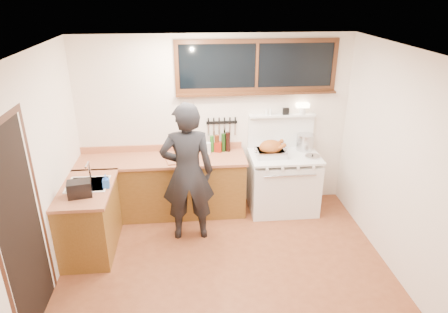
{
  "coord_description": "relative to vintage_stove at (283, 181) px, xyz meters",
  "views": [
    {
      "loc": [
        -0.4,
        -3.89,
        3.2
      ],
      "look_at": [
        0.05,
        0.85,
        1.15
      ],
      "focal_mm": 32.0,
      "sensor_mm": 36.0,
      "label": 1
    }
  ],
  "objects": [
    {
      "name": "back_window",
      "position": [
        -0.4,
        0.31,
        1.6
      ],
      "size": [
        2.32,
        0.13,
        0.77
      ],
      "color": "black",
      "rests_on": "room_shell"
    },
    {
      "name": "roast_turkey",
      "position": [
        -0.22,
        -0.03,
        0.53
      ],
      "size": [
        0.46,
        0.33,
        0.25
      ],
      "color": "silver",
      "rests_on": "vintage_stove"
    },
    {
      "name": "saucepan",
      "position": [
        -0.02,
        0.21,
        0.49
      ],
      "size": [
        0.18,
        0.28,
        0.12
      ],
      "color": "silver",
      "rests_on": "vintage_stove"
    },
    {
      "name": "pitcher",
      "position": [
        -1.12,
        0.15,
        0.52
      ],
      "size": [
        0.11,
        0.11,
        0.17
      ],
      "color": "white",
      "rests_on": "counter_back"
    },
    {
      "name": "coffee_tin",
      "position": [
        -0.97,
        0.21,
        0.51
      ],
      "size": [
        0.12,
        0.11,
        0.15
      ],
      "color": "maroon",
      "rests_on": "counter_back"
    },
    {
      "name": "counter_back",
      "position": [
        -1.8,
        0.04,
        -0.01
      ],
      "size": [
        2.44,
        0.64,
        1.0
      ],
      "color": "brown",
      "rests_on": "ground"
    },
    {
      "name": "counter_left",
      "position": [
        -2.7,
        -0.79,
        -0.02
      ],
      "size": [
        0.64,
        1.09,
        0.9
      ],
      "color": "brown",
      "rests_on": "ground"
    },
    {
      "name": "man",
      "position": [
        -1.43,
        -0.6,
        0.48
      ],
      "size": [
        0.71,
        0.47,
        1.91
      ],
      "color": "black",
      "rests_on": "ground"
    },
    {
      "name": "room_shell",
      "position": [
        -1.0,
        -1.41,
        1.18
      ],
      "size": [
        4.1,
        3.6,
        2.65
      ],
      "color": "silver",
      "rests_on": "ground"
    },
    {
      "name": "toaster",
      "position": [
        -2.7,
        -1.0,
        0.53
      ],
      "size": [
        0.3,
        0.24,
        0.19
      ],
      "color": "black",
      "rests_on": "counter_left"
    },
    {
      "name": "ground_plane",
      "position": [
        -1.0,
        -1.41,
        -0.48
      ],
      "size": [
        4.0,
        3.5,
        0.02
      ],
      "primitive_type": "cube",
      "color": "brown"
    },
    {
      "name": "pot_lid",
      "position": [
        0.38,
        -0.13,
        0.44
      ],
      "size": [
        0.23,
        0.23,
        0.04
      ],
      "color": "silver",
      "rests_on": "vintage_stove"
    },
    {
      "name": "vintage_stove",
      "position": [
        0.0,
        0.0,
        0.0
      ],
      "size": [
        1.02,
        0.74,
        1.6
      ],
      "color": "white",
      "rests_on": "ground"
    },
    {
      "name": "stockpot",
      "position": [
        0.35,
        0.17,
        0.55
      ],
      "size": [
        0.29,
        0.29,
        0.24
      ],
      "color": "silver",
      "rests_on": "vintage_stove"
    },
    {
      "name": "sink_unit",
      "position": [
        -2.68,
        -0.71,
        0.38
      ],
      "size": [
        0.5,
        0.45,
        0.37
      ],
      "color": "white",
      "rests_on": "counter_left"
    },
    {
      "name": "soap_bottle",
      "position": [
        -2.43,
        -0.81,
        0.52
      ],
      "size": [
        0.08,
        0.08,
        0.17
      ],
      "color": "blue",
      "rests_on": "counter_left"
    },
    {
      "name": "left_doorway",
      "position": [
        -2.99,
        -1.96,
        0.62
      ],
      "size": [
        0.02,
        1.04,
        2.17
      ],
      "color": "black",
      "rests_on": "ground"
    },
    {
      "name": "bottle_cluster",
      "position": [
        -0.92,
        0.22,
        0.57
      ],
      "size": [
        0.31,
        0.07,
        0.3
      ],
      "color": "black",
      "rests_on": "counter_back"
    },
    {
      "name": "knife_strip",
      "position": [
        -0.9,
        0.32,
        0.84
      ],
      "size": [
        0.46,
        0.03,
        0.28
      ],
      "color": "black",
      "rests_on": "room_shell"
    },
    {
      "name": "cutting_board",
      "position": [
        -1.51,
        -0.04,
        0.49
      ],
      "size": [
        0.49,
        0.41,
        0.14
      ],
      "color": "#AB6544",
      "rests_on": "counter_back"
    }
  ]
}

